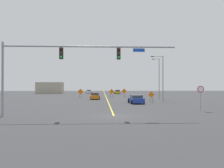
{
  "coord_description": "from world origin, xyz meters",
  "views": [
    {
      "loc": [
        -1.17,
        -21.3,
        2.81
      ],
      "look_at": [
        1.44,
        34.77,
        3.24
      ],
      "focal_mm": 36.84,
      "sensor_mm": 36.0,
      "label": 1
    }
  ],
  "objects_px": {
    "street_lamp_near_right": "(159,77)",
    "construction_sign_left_lane": "(151,95)",
    "street_lamp_far_left": "(162,76)",
    "car_yellow_mid": "(117,92)",
    "stop_sign": "(201,93)",
    "car_blue_near": "(136,99)",
    "construction_sign_left_shoulder": "(112,92)",
    "car_orange_approaching": "(95,96)",
    "construction_sign_right_lane": "(124,92)",
    "construction_sign_median_far": "(80,92)",
    "car_white_distant": "(89,92)",
    "traffic_signal_assembly": "(64,59)"
  },
  "relations": [
    {
      "from": "construction_sign_left_lane",
      "to": "car_white_distant",
      "type": "distance_m",
      "value": 48.67
    },
    {
      "from": "construction_sign_median_far",
      "to": "construction_sign_left_lane",
      "type": "height_order",
      "value": "construction_sign_median_far"
    },
    {
      "from": "construction_sign_left_lane",
      "to": "car_orange_approaching",
      "type": "relative_size",
      "value": 0.44
    },
    {
      "from": "car_yellow_mid",
      "to": "street_lamp_far_left",
      "type": "bearing_deg",
      "value": -82.38
    },
    {
      "from": "street_lamp_near_right",
      "to": "construction_sign_left_shoulder",
      "type": "xyz_separation_m",
      "value": [
        -9.85,
        8.17,
        -3.49
      ]
    },
    {
      "from": "street_lamp_far_left",
      "to": "car_blue_near",
      "type": "bearing_deg",
      "value": -139.71
    },
    {
      "from": "construction_sign_left_lane",
      "to": "car_blue_near",
      "type": "relative_size",
      "value": 0.42
    },
    {
      "from": "street_lamp_near_right",
      "to": "construction_sign_median_far",
      "type": "bearing_deg",
      "value": 163.94
    },
    {
      "from": "construction_sign_median_far",
      "to": "construction_sign_left_shoulder",
      "type": "xyz_separation_m",
      "value": [
        7.45,
        3.19,
        -0.07
      ]
    },
    {
      "from": "car_blue_near",
      "to": "street_lamp_near_right",
      "type": "bearing_deg",
      "value": 61.97
    },
    {
      "from": "street_lamp_far_left",
      "to": "construction_sign_left_lane",
      "type": "relative_size",
      "value": 4.54
    },
    {
      "from": "street_lamp_far_left",
      "to": "car_yellow_mid",
      "type": "relative_size",
      "value": 1.84
    },
    {
      "from": "traffic_signal_assembly",
      "to": "construction_sign_right_lane",
      "type": "height_order",
      "value": "traffic_signal_assembly"
    },
    {
      "from": "construction_sign_median_far",
      "to": "car_white_distant",
      "type": "bearing_deg",
      "value": 89.69
    },
    {
      "from": "construction_sign_left_shoulder",
      "to": "stop_sign",
      "type": "bearing_deg",
      "value": -75.06
    },
    {
      "from": "construction_sign_median_far",
      "to": "car_orange_approaching",
      "type": "bearing_deg",
      "value": -59.88
    },
    {
      "from": "traffic_signal_assembly",
      "to": "construction_sign_left_shoulder",
      "type": "height_order",
      "value": "traffic_signal_assembly"
    },
    {
      "from": "stop_sign",
      "to": "street_lamp_far_left",
      "type": "relative_size",
      "value": 0.34
    },
    {
      "from": "construction_sign_median_far",
      "to": "car_blue_near",
      "type": "bearing_deg",
      "value": -59.98
    },
    {
      "from": "street_lamp_near_right",
      "to": "street_lamp_far_left",
      "type": "xyz_separation_m",
      "value": [
        -1.53,
        -8.43,
        -0.21
      ]
    },
    {
      "from": "construction_sign_left_lane",
      "to": "car_blue_near",
      "type": "height_order",
      "value": "construction_sign_left_lane"
    },
    {
      "from": "car_blue_near",
      "to": "car_orange_approaching",
      "type": "distance_m",
      "value": 13.62
    },
    {
      "from": "street_lamp_far_left",
      "to": "construction_sign_right_lane",
      "type": "height_order",
      "value": "street_lamp_far_left"
    },
    {
      "from": "car_orange_approaching",
      "to": "street_lamp_far_left",
      "type": "bearing_deg",
      "value": -30.7
    },
    {
      "from": "construction_sign_left_shoulder",
      "to": "car_orange_approaching",
      "type": "bearing_deg",
      "value": -112.48
    },
    {
      "from": "car_blue_near",
      "to": "car_orange_approaching",
      "type": "xyz_separation_m",
      "value": [
        -6.8,
        11.8,
        0.01
      ]
    },
    {
      "from": "street_lamp_near_right",
      "to": "construction_sign_left_shoulder",
      "type": "relative_size",
      "value": 4.31
    },
    {
      "from": "car_white_distant",
      "to": "car_yellow_mid",
      "type": "distance_m",
      "value": 12.08
    },
    {
      "from": "construction_sign_right_lane",
      "to": "construction_sign_left_lane",
      "type": "height_order",
      "value": "construction_sign_right_lane"
    },
    {
      "from": "traffic_signal_assembly",
      "to": "street_lamp_far_left",
      "type": "height_order",
      "value": "street_lamp_far_left"
    },
    {
      "from": "construction_sign_right_lane",
      "to": "construction_sign_median_far",
      "type": "relative_size",
      "value": 0.99
    },
    {
      "from": "construction_sign_right_lane",
      "to": "street_lamp_near_right",
      "type": "bearing_deg",
      "value": -55.41
    },
    {
      "from": "street_lamp_near_right",
      "to": "construction_sign_left_lane",
      "type": "distance_m",
      "value": 10.81
    },
    {
      "from": "car_white_distant",
      "to": "car_blue_near",
      "type": "height_order",
      "value": "car_blue_near"
    },
    {
      "from": "street_lamp_far_left",
      "to": "car_blue_near",
      "type": "height_order",
      "value": "street_lamp_far_left"
    },
    {
      "from": "street_lamp_far_left",
      "to": "construction_sign_right_lane",
      "type": "relative_size",
      "value": 3.89
    },
    {
      "from": "traffic_signal_assembly",
      "to": "construction_sign_median_far",
      "type": "relative_size",
      "value": 7.49
    },
    {
      "from": "car_white_distant",
      "to": "car_blue_near",
      "type": "xyz_separation_m",
      "value": [
        10.21,
        -50.28,
        0.02
      ]
    },
    {
      "from": "stop_sign",
      "to": "construction_sign_left_shoulder",
      "type": "bearing_deg",
      "value": 104.94
    },
    {
      "from": "construction_sign_left_lane",
      "to": "car_yellow_mid",
      "type": "bearing_deg",
      "value": 94.38
    },
    {
      "from": "car_white_distant",
      "to": "car_yellow_mid",
      "type": "height_order",
      "value": "car_yellow_mid"
    },
    {
      "from": "construction_sign_left_lane",
      "to": "car_blue_near",
      "type": "bearing_deg",
      "value": -132.6
    },
    {
      "from": "street_lamp_far_left",
      "to": "construction_sign_median_far",
      "type": "distance_m",
      "value": 20.94
    },
    {
      "from": "car_yellow_mid",
      "to": "car_blue_near",
      "type": "height_order",
      "value": "car_yellow_mid"
    },
    {
      "from": "traffic_signal_assembly",
      "to": "car_yellow_mid",
      "type": "relative_size",
      "value": 3.58
    },
    {
      "from": "stop_sign",
      "to": "car_blue_near",
      "type": "distance_m",
      "value": 12.34
    },
    {
      "from": "construction_sign_left_shoulder",
      "to": "car_orange_approaching",
      "type": "xyz_separation_m",
      "value": [
        -3.87,
        -9.36,
        -0.62
      ]
    },
    {
      "from": "construction_sign_right_lane",
      "to": "car_white_distant",
      "type": "bearing_deg",
      "value": 110.82
    },
    {
      "from": "street_lamp_near_right",
      "to": "car_white_distant",
      "type": "distance_m",
      "value": 41.24
    },
    {
      "from": "traffic_signal_assembly",
      "to": "construction_sign_right_lane",
      "type": "relative_size",
      "value": 7.59
    }
  ]
}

